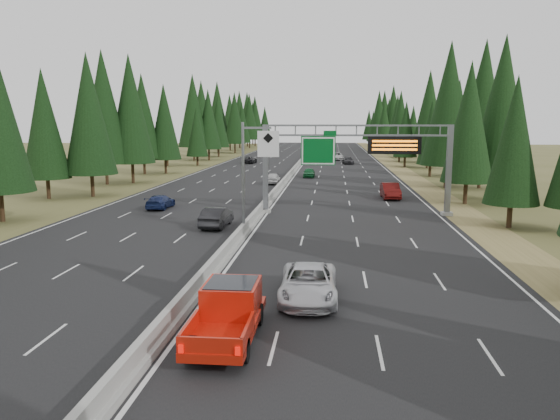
{
  "coord_description": "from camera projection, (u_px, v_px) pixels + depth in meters",
  "views": [
    {
      "loc": [
        6.25,
        -12.86,
        8.03
      ],
      "look_at": [
        3.09,
        20.0,
        2.74
      ],
      "focal_mm": 35.0,
      "sensor_mm": 36.0,
      "label": 1
    }
  ],
  "objects": [
    {
      "name": "road",
      "position": [
        296.0,
        170.0,
        93.13
      ],
      "size": [
        32.0,
        260.0,
        0.08
      ],
      "primitive_type": "cube",
      "color": "black",
      "rests_on": "ground"
    },
    {
      "name": "car_ahead_white",
      "position": [
        336.0,
        156.0,
        117.44
      ],
      "size": [
        3.14,
        6.1,
        1.65
      ],
      "primitive_type": "imported",
      "rotation": [
        0.0,
        0.0,
        0.07
      ],
      "color": "silver",
      "rests_on": "road"
    },
    {
      "name": "shoulder_right",
      "position": [
        401.0,
        171.0,
        91.45
      ],
      "size": [
        3.6,
        260.0,
        0.06
      ],
      "primitive_type": "cube",
      "color": "olive",
      "rests_on": "ground"
    },
    {
      "name": "car_onc_near",
      "position": [
        217.0,
        217.0,
        41.96
      ],
      "size": [
        1.87,
        4.77,
        1.55
      ],
      "primitive_type": "imported",
      "rotation": [
        0.0,
        0.0,
        3.09
      ],
      "color": "black",
      "rests_on": "road"
    },
    {
      "name": "car_ahead_dkred",
      "position": [
        390.0,
        191.0,
        57.73
      ],
      "size": [
        1.86,
        5.05,
        1.65
      ],
      "primitive_type": "imported",
      "rotation": [
        0.0,
        0.0,
        0.02
      ],
      "color": "#520D0B",
      "rests_on": "road"
    },
    {
      "name": "tree_row_left",
      "position": [
        177.0,
        115.0,
        98.59
      ],
      "size": [
        12.11,
        242.1,
        18.95
      ],
      "color": "black",
      "rests_on": "ground"
    },
    {
      "name": "silver_minivan",
      "position": [
        308.0,
        283.0,
        24.66
      ],
      "size": [
        2.65,
        5.56,
        1.53
      ],
      "primitive_type": "imported",
      "rotation": [
        0.0,
        0.0,
        0.02
      ],
      "color": "silver",
      "rests_on": "road"
    },
    {
      "name": "sign_gantry",
      "position": [
        364.0,
        155.0,
        47.11
      ],
      "size": [
        16.75,
        0.98,
        7.8
      ],
      "color": "slate",
      "rests_on": "road"
    },
    {
      "name": "median_barrier",
      "position": [
        296.0,
        168.0,
        93.07
      ],
      "size": [
        0.7,
        260.0,
        0.85
      ],
      "color": "gray",
      "rests_on": "road"
    },
    {
      "name": "car_onc_blue",
      "position": [
        160.0,
        202.0,
        51.05
      ],
      "size": [
        1.87,
        4.45,
        1.28
      ],
      "primitive_type": "imported",
      "rotation": [
        0.0,
        0.0,
        3.12
      ],
      "color": "navy",
      "rests_on": "road"
    },
    {
      "name": "car_ahead_green",
      "position": [
        309.0,
        173.0,
        80.37
      ],
      "size": [
        1.66,
        4.07,
        1.38
      ],
      "primitive_type": "imported",
      "rotation": [
        0.0,
        0.0,
        -0.01
      ],
      "color": "#16622F",
      "rests_on": "road"
    },
    {
      "name": "hov_sign_pole",
      "position": [
        251.0,
        170.0,
        38.24
      ],
      "size": [
        2.8,
        0.5,
        8.0
      ],
      "color": "slate",
      "rests_on": "road"
    },
    {
      "name": "tree_row_right",
      "position": [
        441.0,
        113.0,
        79.31
      ],
      "size": [
        11.91,
        242.97,
        18.88
      ],
      "color": "black",
      "rests_on": "ground"
    },
    {
      "name": "car_ahead_far",
      "position": [
        314.0,
        152.0,
        137.51
      ],
      "size": [
        2.12,
        4.49,
        1.48
      ],
      "primitive_type": "imported",
      "rotation": [
        0.0,
        0.0,
        -0.09
      ],
      "color": "black",
      "rests_on": "road"
    },
    {
      "name": "red_pickup",
      "position": [
        230.0,
        308.0,
        20.46
      ],
      "size": [
        2.14,
        5.98,
        1.95
      ],
      "color": "black",
      "rests_on": "road"
    },
    {
      "name": "shoulder_left",
      "position": [
        194.0,
        169.0,
        94.81
      ],
      "size": [
        3.6,
        260.0,
        0.06
      ],
      "primitive_type": "cube",
      "color": "brown",
      "rests_on": "ground"
    },
    {
      "name": "car_onc_far",
      "position": [
        250.0,
        160.0,
        108.09
      ],
      "size": [
        2.58,
        4.97,
        1.34
      ],
      "primitive_type": "imported",
      "rotation": [
        0.0,
        0.0,
        3.07
      ],
      "color": "black",
      "rests_on": "road"
    },
    {
      "name": "car_ahead_dkgrey",
      "position": [
        348.0,
        161.0,
        105.93
      ],
      "size": [
        2.32,
        4.8,
        1.35
      ],
      "primitive_type": "imported",
      "rotation": [
        0.0,
        0.0,
        0.1
      ],
      "color": "black",
      "rests_on": "road"
    },
    {
      "name": "car_onc_white",
      "position": [
        273.0,
        178.0,
        71.71
      ],
      "size": [
        1.73,
        4.28,
        1.46
      ],
      "primitive_type": "imported",
      "rotation": [
        0.0,
        0.0,
        3.14
      ],
      "color": "silver",
      "rests_on": "road"
    }
  ]
}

